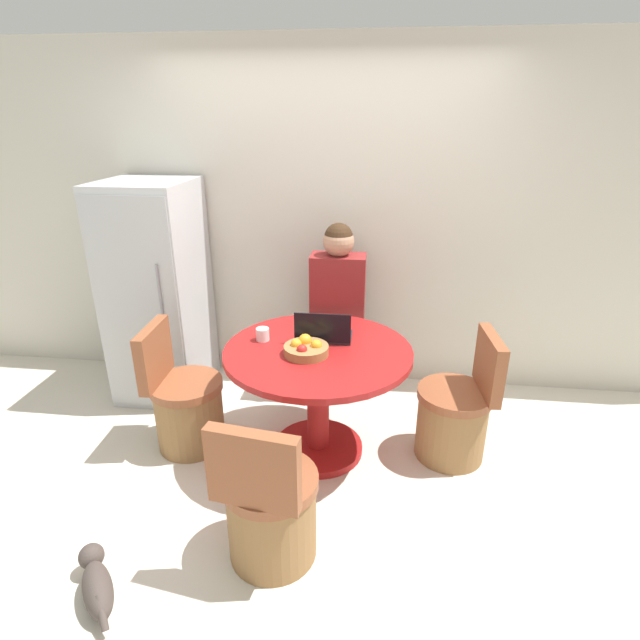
% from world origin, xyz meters
% --- Properties ---
extents(ground_plane, '(12.00, 12.00, 0.00)m').
position_xyz_m(ground_plane, '(0.00, 0.00, 0.00)').
color(ground_plane, beige).
extents(wall_back, '(7.00, 0.06, 2.60)m').
position_xyz_m(wall_back, '(0.00, 1.40, 1.30)').
color(wall_back, beige).
rests_on(wall_back, ground_plane).
extents(refrigerator, '(0.63, 0.72, 1.65)m').
position_xyz_m(refrigerator, '(-1.25, 1.00, 0.82)').
color(refrigerator, silver).
rests_on(refrigerator, ground_plane).
extents(dining_table, '(1.16, 1.16, 0.75)m').
position_xyz_m(dining_table, '(0.06, 0.32, 0.53)').
color(dining_table, maroon).
rests_on(dining_table, ground_plane).
extents(chair_near_camera, '(0.47, 0.48, 0.86)m').
position_xyz_m(chair_near_camera, '(-0.07, -0.55, 0.29)').
color(chair_near_camera, olive).
rests_on(chair_near_camera, ground_plane).
extents(chair_left_side, '(0.47, 0.47, 0.86)m').
position_xyz_m(chair_left_side, '(-0.82, 0.29, 0.29)').
color(chair_left_side, olive).
rests_on(chair_left_side, ground_plane).
extents(chair_right_side, '(0.47, 0.47, 0.86)m').
position_xyz_m(chair_right_side, '(0.94, 0.39, 0.29)').
color(chair_right_side, olive).
rests_on(chair_right_side, ground_plane).
extents(person_seated, '(0.40, 0.37, 1.37)m').
position_xyz_m(person_seated, '(0.11, 1.12, 0.77)').
color(person_seated, '#2D2D38').
rests_on(person_seated, ground_plane).
extents(laptop, '(0.35, 0.21, 0.20)m').
position_xyz_m(laptop, '(0.08, 0.46, 0.79)').
color(laptop, '#232328').
rests_on(laptop, dining_table).
extents(fruit_bowl, '(0.27, 0.27, 0.10)m').
position_xyz_m(fruit_bowl, '(-0.00, 0.24, 0.79)').
color(fruit_bowl, olive).
rests_on(fruit_bowl, dining_table).
extents(coffee_cup, '(0.08, 0.08, 0.08)m').
position_xyz_m(coffee_cup, '(-0.30, 0.40, 0.79)').
color(coffee_cup, white).
rests_on(coffee_cup, dining_table).
extents(cat, '(0.32, 0.39, 0.17)m').
position_xyz_m(cat, '(-0.82, -0.89, 0.09)').
color(cat, '#473D38').
rests_on(cat, ground_plane).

